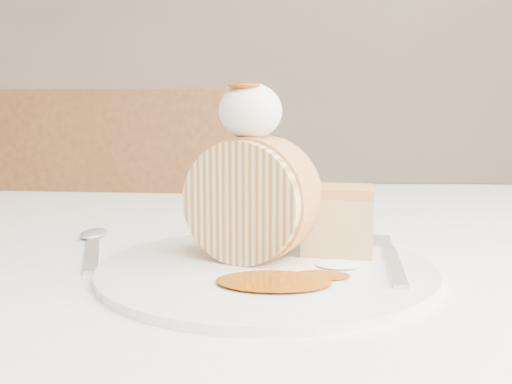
{
  "coord_description": "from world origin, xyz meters",
  "views": [
    {
      "loc": [
        0.0,
        -0.51,
        0.89
      ],
      "look_at": [
        -0.03,
        -0.01,
        0.82
      ],
      "focal_mm": 40.0,
      "sensor_mm": 36.0,
      "label": 1
    }
  ],
  "objects": [
    {
      "name": "fork",
      "position": [
        0.09,
        -0.02,
        0.76
      ],
      "size": [
        0.04,
        0.18,
        0.0
      ],
      "primitive_type": "cube",
      "rotation": [
        0.0,
        0.0,
        -0.09
      ],
      "color": "silver",
      "rests_on": "plate"
    },
    {
      "name": "cake_chunk",
      "position": [
        0.05,
        0.04,
        0.79
      ],
      "size": [
        0.07,
        0.07,
        0.06
      ],
      "primitive_type": "cube",
      "rotation": [
        0.0,
        0.0,
        -0.12
      ],
      "color": "#D58B50",
      "rests_on": "plate"
    },
    {
      "name": "caramel_pool",
      "position": [
        -0.01,
        -0.07,
        0.76
      ],
      "size": [
        0.1,
        0.07,
        0.0
      ],
      "primitive_type": null,
      "rotation": [
        0.0,
        0.0,
        -0.12
      ],
      "color": "#8C4105",
      "rests_on": "plate"
    },
    {
      "name": "spoon",
      "position": [
        -0.2,
        0.03,
        0.75
      ],
      "size": [
        0.08,
        0.17,
        0.0
      ],
      "primitive_type": "cube",
      "rotation": [
        0.0,
        0.0,
        0.32
      ],
      "color": "silver",
      "rests_on": "table"
    },
    {
      "name": "plate",
      "position": [
        -0.02,
        -0.02,
        0.75
      ],
      "size": [
        0.33,
        0.33,
        0.01
      ],
      "primitive_type": "cylinder",
      "rotation": [
        0.0,
        0.0,
        -0.12
      ],
      "color": "white",
      "rests_on": "table"
    },
    {
      "name": "caramel_drizzle",
      "position": [
        -0.04,
        -0.01,
        0.92
      ],
      "size": [
        0.03,
        0.02,
        0.01
      ],
      "primitive_type": "ellipsoid",
      "color": "#8C4105",
      "rests_on": "whipped_cream"
    },
    {
      "name": "roulade_slice",
      "position": [
        -0.03,
        0.0,
        0.81
      ],
      "size": [
        0.13,
        0.1,
        0.11
      ],
      "primitive_type": "cylinder",
      "rotation": [
        1.57,
        0.0,
        -0.37
      ],
      "color": "beige",
      "rests_on": "plate"
    },
    {
      "name": "chair_far",
      "position": [
        -0.31,
        0.61,
        0.53
      ],
      "size": [
        0.46,
        0.46,
        0.93
      ],
      "rotation": [
        0.0,
        0.0,
        3.1
      ],
      "color": "brown",
      "rests_on": "ground"
    },
    {
      "name": "table",
      "position": [
        0.0,
        0.2,
        0.66
      ],
      "size": [
        1.4,
        0.9,
        0.75
      ],
      "color": "silver",
      "rests_on": "ground"
    },
    {
      "name": "whipped_cream",
      "position": [
        -0.04,
        0.01,
        0.89
      ],
      "size": [
        0.06,
        0.06,
        0.05
      ],
      "primitive_type": "ellipsoid",
      "color": "white",
      "rests_on": "roulade_slice"
    }
  ]
}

